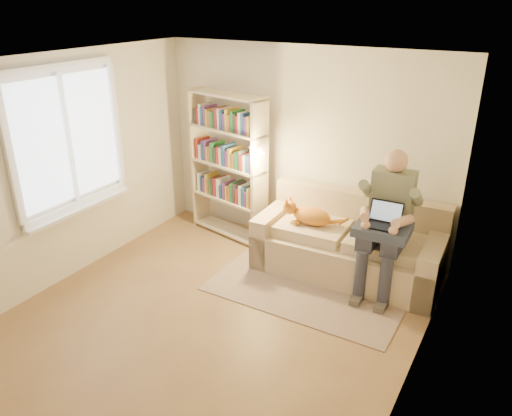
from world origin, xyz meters
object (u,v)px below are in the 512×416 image
Objects in this scene: cat at (305,214)px; bookshelf at (228,159)px; person at (387,215)px; laptop at (390,221)px; sofa at (349,246)px.

bookshelf is (-1.30, 0.31, 0.40)m from cat.
cat is at bearing -1.40° from bookshelf.
laptop is at bearing -68.27° from person.
laptop reaches higher than sofa.
cat is 0.36× the size of bookshelf.
cat is at bearing 170.23° from laptop.
laptop is at bearing -9.77° from cat.
bookshelf is at bearing 167.07° from laptop.
cat is 1.08m from laptop.
person reaches higher than cat.
person is 2.24× the size of cat.
bookshelf reaches higher than person.
laptop is (1.05, -0.14, 0.22)m from cat.
sofa is 1.11× the size of bookshelf.
bookshelf is (-2.28, 0.30, 0.20)m from person.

